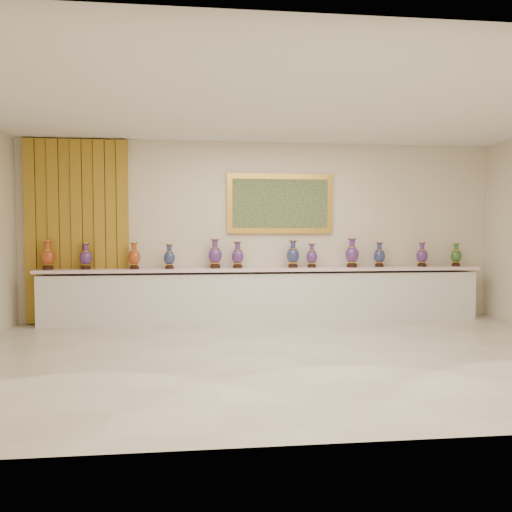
{
  "coord_description": "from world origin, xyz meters",
  "views": [
    {
      "loc": [
        -1.04,
        -5.9,
        1.53
      ],
      "look_at": [
        -0.2,
        1.7,
        1.13
      ],
      "focal_mm": 35.0,
      "sensor_mm": 36.0,
      "label": 1
    }
  ],
  "objects_px": {
    "vase_0": "(48,257)",
    "vase_1": "(86,257)",
    "counter": "(264,295)",
    "vase_2": "(134,257)"
  },
  "relations": [
    {
      "from": "vase_0",
      "to": "counter",
      "type": "bearing_deg",
      "value": 0.19
    },
    {
      "from": "vase_1",
      "to": "vase_2",
      "type": "relative_size",
      "value": 0.99
    },
    {
      "from": "counter",
      "to": "vase_1",
      "type": "relative_size",
      "value": 17.23
    },
    {
      "from": "vase_1",
      "to": "counter",
      "type": "bearing_deg",
      "value": -0.27
    },
    {
      "from": "vase_2",
      "to": "vase_1",
      "type": "bearing_deg",
      "value": 176.3
    },
    {
      "from": "vase_0",
      "to": "vase_1",
      "type": "xyz_separation_m",
      "value": [
        0.58,
        0.03,
        -0.02
      ]
    },
    {
      "from": "vase_0",
      "to": "vase_1",
      "type": "bearing_deg",
      "value": 2.5
    },
    {
      "from": "vase_2",
      "to": "vase_0",
      "type": "bearing_deg",
      "value": 178.97
    },
    {
      "from": "counter",
      "to": "vase_0",
      "type": "xyz_separation_m",
      "value": [
        -3.45,
        -0.01,
        0.67
      ]
    },
    {
      "from": "counter",
      "to": "vase_1",
      "type": "distance_m",
      "value": 2.95
    }
  ]
}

